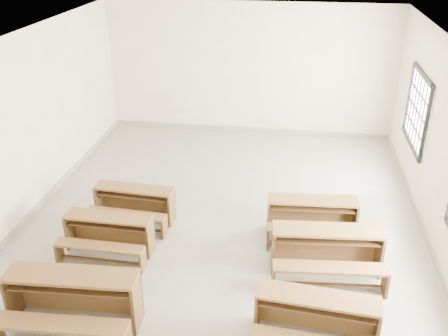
# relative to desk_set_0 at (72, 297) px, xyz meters

# --- Properties ---
(room) EXTENTS (8.50, 8.50, 3.20)m
(room) POSITION_rel_desk_set_0_xyz_m (1.64, 2.93, 1.69)
(room) COLOR gray
(room) RESTS_ON ground
(desk_set_0) EXTENTS (1.76, 0.98, 0.77)m
(desk_set_0) POSITION_rel_desk_set_0_xyz_m (0.00, 0.00, 0.00)
(desk_set_0) COLOR brown
(desk_set_0) RESTS_ON ground
(desk_set_1) EXTENTS (1.42, 0.76, 0.63)m
(desk_set_1) POSITION_rel_desk_set_0_xyz_m (-0.13, 1.65, -0.08)
(desk_set_1) COLOR brown
(desk_set_1) RESTS_ON ground
(desk_set_2) EXTENTS (1.45, 0.82, 0.63)m
(desk_set_2) POSITION_rel_desk_set_0_xyz_m (-0.01, 2.62, -0.08)
(desk_set_2) COLOR brown
(desk_set_2) RESTS_ON ground
(desk_set_3) EXTENTS (1.58, 0.92, 0.68)m
(desk_set_3) POSITION_rel_desk_set_0_xyz_m (3.12, 0.15, -0.05)
(desk_set_3) COLOR brown
(desk_set_3) RESTS_ON ground
(desk_set_4) EXTENTS (1.70, 0.98, 0.74)m
(desk_set_4) POSITION_rel_desk_set_0_xyz_m (3.30, 1.61, -0.02)
(desk_set_4) COLOR brown
(desk_set_4) RESTS_ON ground
(desk_set_5) EXTENTS (1.54, 0.87, 0.67)m
(desk_set_5) POSITION_rel_desk_set_0_xyz_m (3.10, 2.59, -0.06)
(desk_set_5) COLOR brown
(desk_set_5) RESTS_ON ground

